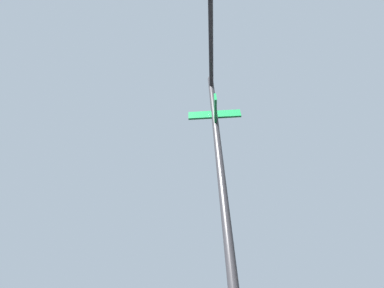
# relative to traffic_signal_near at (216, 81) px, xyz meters

# --- Properties ---
(traffic_signal_near) EXTENTS (2.34, 2.06, 6.28)m
(traffic_signal_near) POSITION_rel_traffic_signal_near_xyz_m (0.00, 0.00, 0.00)
(traffic_signal_near) COLOR black
(traffic_signal_near) RESTS_ON ground_plane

